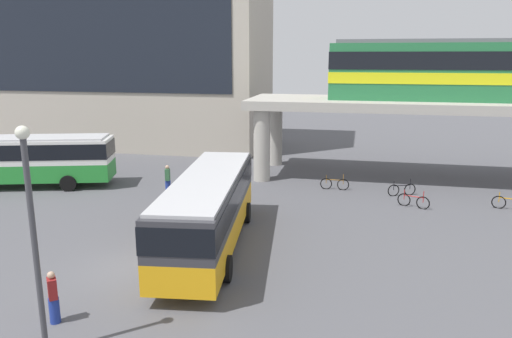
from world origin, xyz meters
name	(u,v)px	position (x,y,z in m)	size (l,w,h in m)	color
ground_plane	(207,198)	(0.00, 10.00, 0.00)	(120.00, 120.00, 0.00)	#515156
station_building	(116,40)	(-13.77, 26.34, 9.62)	(27.51, 10.39, 19.23)	#B2A899
elevated_platform	(508,113)	(17.77, 17.27, 4.64)	(33.30, 6.62, 5.33)	#ADA89E
train	(486,70)	(16.19, 17.27, 7.30)	(19.50, 2.96, 3.84)	#26723F
bus_main	(209,204)	(2.47, 2.70, 1.99)	(3.84, 11.26, 3.22)	orange
bus_secondary	(22,156)	(-12.11, 9.92, 1.99)	(11.31, 5.58, 3.22)	#268C33
bicycle_orange	(510,203)	(16.72, 11.30, 0.36)	(1.73, 0.58, 1.04)	black
bicycle_black	(402,190)	(11.22, 12.93, 0.36)	(1.67, 0.76, 1.04)	black
bicycle_red	(413,201)	(11.68, 10.65, 0.36)	(1.67, 0.76, 1.04)	black
bicycle_brown	(335,184)	(7.23, 13.44, 0.36)	(1.79, 0.08, 1.04)	black
pedestrian_at_kerb	(53,299)	(-0.42, -4.10, 0.81)	(0.46, 0.47, 1.72)	navy
pedestrian_near_building	(168,181)	(-2.53, 10.27, 0.85)	(0.34, 0.45, 1.79)	navy
lamp_post	(33,225)	(0.30, -5.59, 3.79)	(0.36, 0.36, 6.43)	#3F3F44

